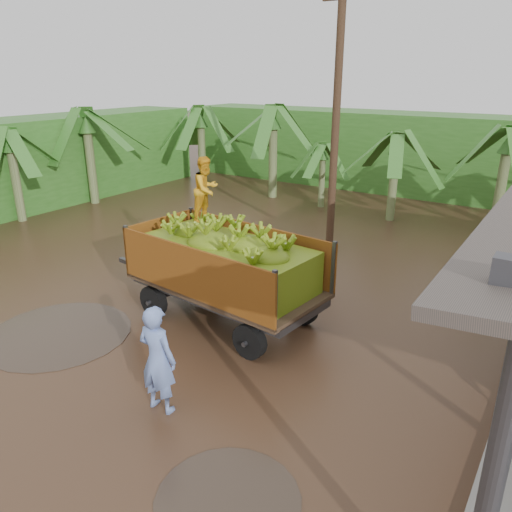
# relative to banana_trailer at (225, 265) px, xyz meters

# --- Properties ---
(ground) EXTENTS (100.00, 100.00, 0.00)m
(ground) POSITION_rel_banana_trailer_xyz_m (0.84, -0.63, -1.34)
(ground) COLOR black
(ground) RESTS_ON ground
(hedge_north) EXTENTS (22.00, 3.00, 3.60)m
(hedge_north) POSITION_rel_banana_trailer_xyz_m (-1.16, 15.37, 0.46)
(hedge_north) COLOR #2D661E
(hedge_north) RESTS_ON ground
(hedge_west) EXTENTS (3.00, 18.00, 3.60)m
(hedge_west) POSITION_rel_banana_trailer_xyz_m (-13.16, 3.37, 0.46)
(hedge_west) COLOR #2D661E
(hedge_west) RESTS_ON ground
(banana_trailer) EXTENTS (6.23, 2.58, 3.57)m
(banana_trailer) POSITION_rel_banana_trailer_xyz_m (0.00, 0.00, 0.00)
(banana_trailer) COLOR #9F5C16
(banana_trailer) RESTS_ON ground
(man_blue) EXTENTS (0.73, 0.50, 1.93)m
(man_blue) POSITION_rel_banana_trailer_xyz_m (1.03, -3.25, -0.38)
(man_blue) COLOR #708ACC
(man_blue) RESTS_ON ground
(utility_pole) EXTENTS (1.20, 0.24, 7.89)m
(utility_pole) POSITION_rel_banana_trailer_xyz_m (-0.23, 5.95, 2.66)
(utility_pole) COLOR #47301E
(utility_pole) RESTS_ON ground
(banana_plants) EXTENTS (24.72, 20.97, 4.13)m
(banana_plants) POSITION_rel_banana_trailer_xyz_m (-4.51, 6.47, 0.49)
(banana_plants) COLOR #2D661E
(banana_plants) RESTS_ON ground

